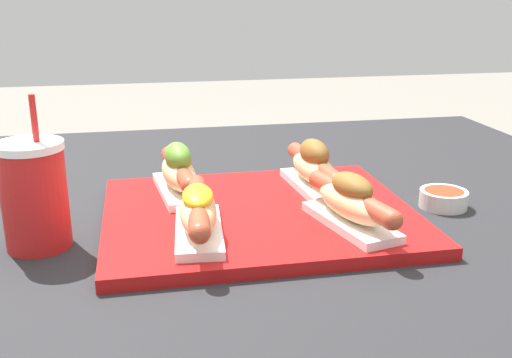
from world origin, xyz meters
The scene contains 7 objects.
serving_tray centered at (-0.06, -0.10, 0.73)m, with size 0.45×0.37×0.02m.
hot_dog_0 centered at (-0.16, -0.18, 0.77)m, with size 0.07×0.21×0.07m.
hot_dog_1 centered at (0.05, -0.19, 0.77)m, with size 0.10×0.20×0.07m.
hot_dog_2 centered at (-0.17, -0.01, 0.77)m, with size 0.08×0.21×0.08m.
hot_dog_3 centered at (0.05, -0.03, 0.77)m, with size 0.07×0.21×0.08m.
sauce_bowl centered at (0.24, -0.11, 0.73)m, with size 0.07×0.07×0.03m.
drink_cup centered at (-0.36, -0.14, 0.79)m, with size 0.09×0.09×0.20m.
Camera 1 is at (-0.22, -0.91, 1.05)m, focal length 42.00 mm.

